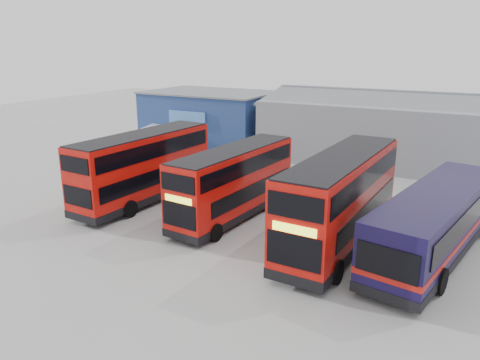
% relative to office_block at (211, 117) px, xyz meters
% --- Properties ---
extents(ground_plane, '(120.00, 120.00, 0.00)m').
position_rel_office_block_xyz_m(ground_plane, '(14.00, -17.99, -2.58)').
color(ground_plane, gray).
rests_on(ground_plane, ground).
extents(office_block, '(12.30, 8.32, 5.12)m').
position_rel_office_block_xyz_m(office_block, '(0.00, 0.00, 0.00)').
color(office_block, navy).
rests_on(office_block, ground).
extents(maintenance_shed, '(30.50, 12.00, 5.89)m').
position_rel_office_block_xyz_m(maintenance_shed, '(22.00, 2.01, 0.02)').
color(maintenance_shed, gray).
rests_on(maintenance_shed, ground).
extents(double_decker_left, '(3.12, 10.53, 4.40)m').
position_rel_office_block_xyz_m(double_decker_left, '(5.86, -17.30, -0.39)').
color(double_decker_left, red).
rests_on(double_decker_left, ground).
extents(double_decker_centre, '(3.09, 9.80, 4.08)m').
position_rel_office_block_xyz_m(double_decker_centre, '(12.21, -17.11, -0.55)').
color(double_decker_centre, red).
rests_on(double_decker_centre, ground).
extents(double_decker_right, '(3.11, 11.04, 4.63)m').
position_rel_office_block_xyz_m(double_decker_right, '(18.66, -18.01, -0.28)').
color(double_decker_right, red).
rests_on(double_decker_right, ground).
extents(single_decker_blue, '(4.78, 12.27, 3.25)m').
position_rel_office_block_xyz_m(single_decker_blue, '(22.97, -17.09, -0.96)').
color(single_decker_blue, '#0E0C35').
rests_on(single_decker_blue, ground).
extents(panel_van, '(3.30, 5.43, 2.23)m').
position_rel_office_block_xyz_m(panel_van, '(-2.60, -5.69, -1.34)').
color(panel_van, silver).
rests_on(panel_van, ground).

